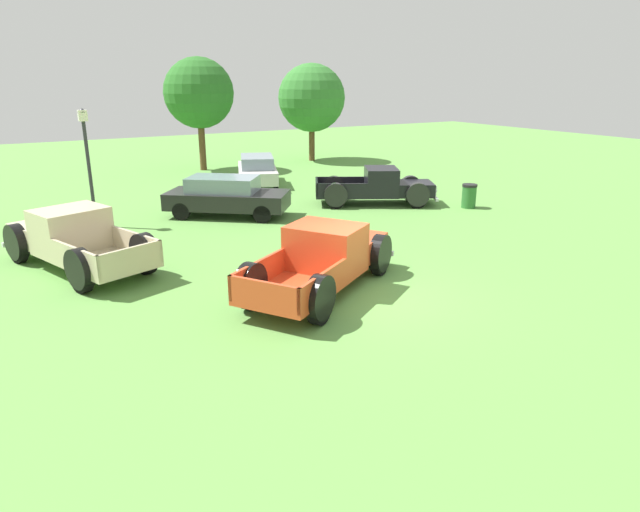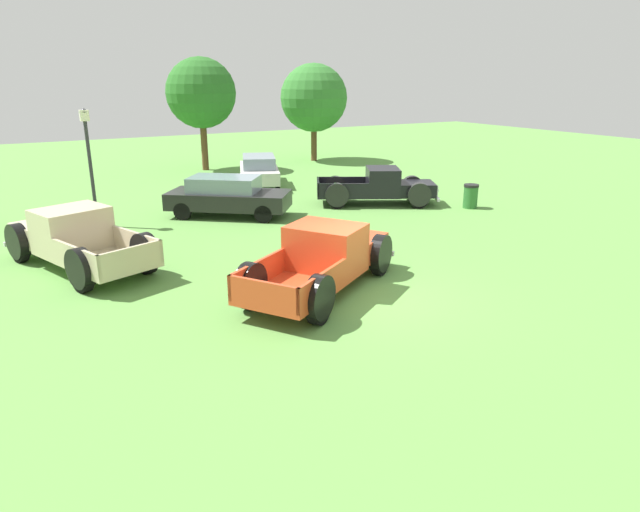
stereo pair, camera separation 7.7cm
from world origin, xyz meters
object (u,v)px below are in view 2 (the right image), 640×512
at_px(sedan_distant_a, 259,170).
at_px(oak_tree_west, 314,98).
at_px(lamp_post_near, 90,166).
at_px(sedan_distant_b, 228,196).
at_px(pickup_truck_behind_right, 384,187).
at_px(pickup_truck_behind_left, 72,238).
at_px(oak_tree_east, 201,93).
at_px(trash_can, 471,196).
at_px(pickup_truck_foreground, 327,257).

height_order(sedan_distant_a, oak_tree_west, oak_tree_west).
relative_size(sedan_distant_a, oak_tree_west, 0.80).
relative_size(lamp_post_near, oak_tree_west, 0.70).
bearing_deg(sedan_distant_b, pickup_truck_behind_right, -10.76).
bearing_deg(pickup_truck_behind_left, oak_tree_east, 58.89).
height_order(pickup_truck_behind_right, oak_tree_west, oak_tree_west).
relative_size(trash_can, oak_tree_west, 0.16).
distance_m(oak_tree_east, oak_tree_west, 7.11).
relative_size(sedan_distant_b, oak_tree_west, 0.80).
height_order(sedan_distant_b, oak_tree_east, oak_tree_east).
relative_size(pickup_truck_behind_left, sedan_distant_a, 1.22).
xyz_separation_m(pickup_truck_behind_right, sedan_distant_a, (-2.78, 6.36, 0.04)).
xyz_separation_m(trash_can, oak_tree_west, (1.03, 14.71, 3.30)).
height_order(pickup_truck_foreground, pickup_truck_behind_right, pickup_truck_foreground).
distance_m(lamp_post_near, oak_tree_east, 12.74).
bearing_deg(oak_tree_east, pickup_truck_foreground, -99.97).
xyz_separation_m(lamp_post_near, oak_tree_east, (7.42, 10.16, 2.04)).
bearing_deg(sedan_distant_a, oak_tree_west, 43.36).
relative_size(pickup_truck_behind_right, trash_can, 5.38).
bearing_deg(lamp_post_near, sedan_distant_b, -11.15).
height_order(pickup_truck_foreground, lamp_post_near, lamp_post_near).
bearing_deg(pickup_truck_foreground, pickup_truck_behind_right, 45.80).
xyz_separation_m(lamp_post_near, trash_can, (13.48, -4.40, -1.65)).
height_order(sedan_distant_b, oak_tree_west, oak_tree_west).
height_order(pickup_truck_foreground, oak_tree_west, oak_tree_west).
xyz_separation_m(pickup_truck_behind_right, oak_tree_west, (3.64, 12.42, 3.07)).
bearing_deg(oak_tree_west, sedan_distant_b, -131.62).
xyz_separation_m(pickup_truck_foreground, oak_tree_west, (10.49, 19.46, 3.02)).
bearing_deg(sedan_distant_b, trash_can, -21.40).
height_order(sedan_distant_b, lamp_post_near, lamp_post_near).
bearing_deg(pickup_truck_foreground, trash_can, 26.68).
distance_m(pickup_truck_behind_right, sedan_distant_b, 6.44).
bearing_deg(pickup_truck_behind_right, oak_tree_west, 73.67).
xyz_separation_m(trash_can, oak_tree_east, (-6.06, 14.55, 3.68)).
bearing_deg(lamp_post_near, trash_can, -18.06).
relative_size(pickup_truck_foreground, pickup_truck_behind_left, 0.95).
distance_m(sedan_distant_b, trash_can, 9.59).
bearing_deg(pickup_truck_behind_left, pickup_truck_foreground, -43.05).
relative_size(oak_tree_east, oak_tree_west, 1.04).
height_order(oak_tree_east, oak_tree_west, oak_tree_east).
xyz_separation_m(pickup_truck_behind_left, oak_tree_west, (15.77, 14.53, 3.00)).
distance_m(pickup_truck_foreground, pickup_truck_behind_left, 7.23).
distance_m(pickup_truck_foreground, lamp_post_near, 10.09).
relative_size(pickup_truck_foreground, lamp_post_near, 1.33).
xyz_separation_m(sedan_distant_a, sedan_distant_b, (-3.55, -5.16, 0.03)).
bearing_deg(pickup_truck_foreground, oak_tree_west, 61.67).
bearing_deg(pickup_truck_behind_left, lamp_post_near, 73.37).
bearing_deg(pickup_truck_behind_left, pickup_truck_behind_right, 9.89).
bearing_deg(pickup_truck_behind_right, sedan_distant_b, 169.24).
bearing_deg(sedan_distant_a, oak_tree_east, 96.63).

